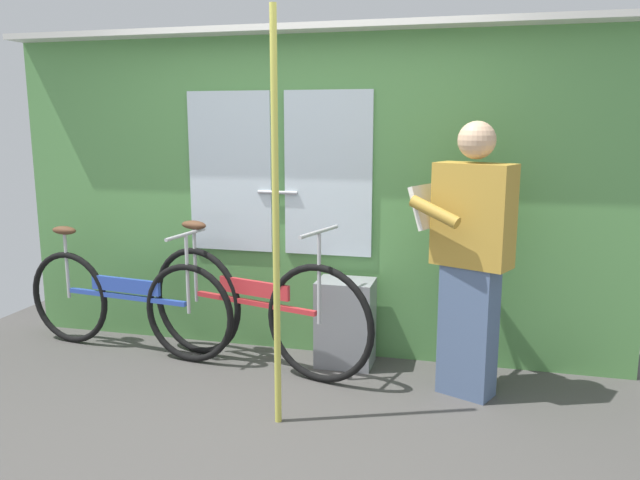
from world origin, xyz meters
name	(u,v)px	position (x,y,z in m)	size (l,w,h in m)	color
ground_plane	(256,421)	(0.00, 0.00, -0.02)	(5.30, 3.81, 0.04)	#474442
train_door_wall	(307,188)	(-0.01, 1.10, 1.15)	(4.30, 0.28, 2.20)	#56934C
bicycle_near_door	(125,302)	(-1.23, 0.74, 0.36)	(1.69, 0.44, 0.89)	black
bicycle_leaning_behind	(253,308)	(-0.26, 0.70, 0.40)	(1.68, 0.60, 0.96)	black
passenger_reading_newspaper	(470,255)	(1.10, 0.61, 0.85)	(0.62, 0.55, 1.61)	slate
trash_bin_by_wall	(345,322)	(0.31, 0.89, 0.29)	(0.37, 0.28, 0.58)	gray
handrail_pole	(276,225)	(0.13, -0.01, 1.08)	(0.04, 0.04, 2.16)	#C6C14C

